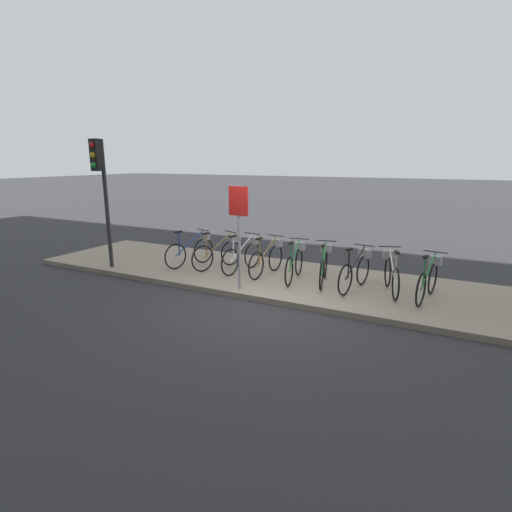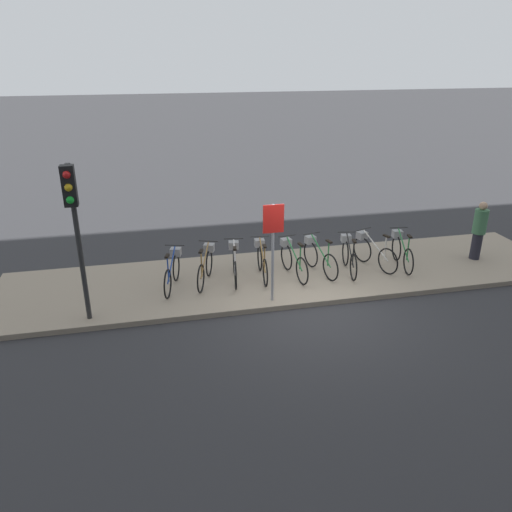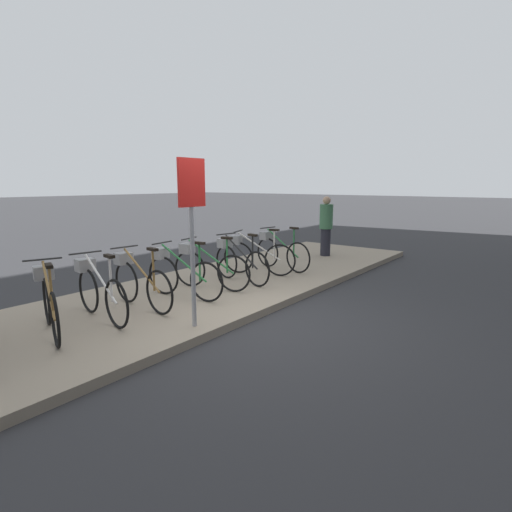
# 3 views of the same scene
# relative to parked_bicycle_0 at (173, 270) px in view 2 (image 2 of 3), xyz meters

# --- Properties ---
(ground_plane) EXTENTS (120.00, 120.00, 0.00)m
(ground_plane) POSITION_rel_parked_bicycle_0_xyz_m (2.82, -1.45, -0.55)
(ground_plane) COLOR #2D2D30
(sidewalk) EXTENTS (13.73, 3.11, 0.12)m
(sidewalk) POSITION_rel_parked_bicycle_0_xyz_m (2.82, 0.11, -0.49)
(sidewalk) COLOR gray
(sidewalk) RESTS_ON ground_plane
(parked_bicycle_0) EXTENTS (0.58, 1.51, 0.96)m
(parked_bicycle_0) POSITION_rel_parked_bicycle_0_xyz_m (0.00, 0.00, 0.00)
(parked_bicycle_0) COLOR black
(parked_bicycle_0) RESTS_ON sidewalk
(parked_bicycle_1) EXTENTS (0.65, 1.48, 0.96)m
(parked_bicycle_1) POSITION_rel_parked_bicycle_0_xyz_m (0.77, 0.11, 0.00)
(parked_bicycle_1) COLOR black
(parked_bicycle_1) RESTS_ON sidewalk
(parked_bicycle_2) EXTENTS (0.46, 1.55, 0.96)m
(parked_bicycle_2) POSITION_rel_parked_bicycle_0_xyz_m (1.46, 0.13, 0.00)
(parked_bicycle_2) COLOR black
(parked_bicycle_2) RESTS_ON sidewalk
(parked_bicycle_3) EXTENTS (0.46, 1.56, 0.96)m
(parked_bicycle_3) POSITION_rel_parked_bicycle_0_xyz_m (2.12, 0.13, 0.00)
(parked_bicycle_3) COLOR black
(parked_bicycle_3) RESTS_ON sidewalk
(parked_bicycle_4) EXTENTS (0.46, 1.55, 0.96)m
(parked_bicycle_4) POSITION_rel_parked_bicycle_0_xyz_m (2.85, 0.04, 0.00)
(parked_bicycle_4) COLOR black
(parked_bicycle_4) RESTS_ON sidewalk
(parked_bicycle_5) EXTENTS (0.51, 1.53, 0.96)m
(parked_bicycle_5) POSITION_rel_parked_bicycle_0_xyz_m (3.53, 0.08, 0.00)
(parked_bicycle_5) COLOR black
(parked_bicycle_5) RESTS_ON sidewalk
(parked_bicycle_6) EXTENTS (0.46, 1.54, 0.96)m
(parked_bicycle_6) POSITION_rel_parked_bicycle_0_xyz_m (4.27, -0.02, 0.00)
(parked_bicycle_6) COLOR black
(parked_bicycle_6) RESTS_ON sidewalk
(parked_bicycle_7) EXTENTS (0.64, 1.49, 0.96)m
(parked_bicycle_7) POSITION_rel_parked_bicycle_0_xyz_m (4.96, 0.11, 0.00)
(parked_bicycle_7) COLOR black
(parked_bicycle_7) RESTS_ON sidewalk
(parked_bicycle_8) EXTENTS (0.46, 1.55, 0.96)m
(parked_bicycle_8) POSITION_rel_parked_bicycle_0_xyz_m (5.69, -0.01, 0.00)
(parked_bicycle_8) COLOR black
(parked_bicycle_8) RESTS_ON sidewalk
(pedestrian) EXTENTS (0.34, 0.34, 1.54)m
(pedestrian) POSITION_rel_parked_bicycle_0_xyz_m (7.82, -0.01, 0.37)
(pedestrian) COLOR #23232D
(pedestrian) RESTS_ON sidewalk
(traffic_light) EXTENTS (0.24, 0.40, 3.18)m
(traffic_light) POSITION_rel_parked_bicycle_0_xyz_m (-1.78, -1.21, 1.87)
(traffic_light) COLOR #2D2D2D
(traffic_light) RESTS_ON sidewalk
(sign_post) EXTENTS (0.44, 0.07, 2.17)m
(sign_post) POSITION_rel_parked_bicycle_0_xyz_m (2.05, -1.16, 1.05)
(sign_post) COLOR #99999E
(sign_post) RESTS_ON sidewalk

